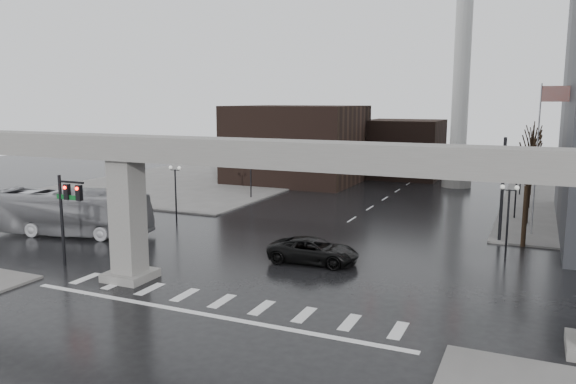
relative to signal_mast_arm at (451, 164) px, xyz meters
name	(u,v)px	position (x,y,z in m)	size (l,w,h in m)	color
ground	(231,295)	(-8.99, -18.80, -5.83)	(160.00, 160.00, 0.00)	black
sidewalk_nw	(195,182)	(-34.99, 17.20, -5.75)	(28.00, 36.00, 0.15)	slate
elevated_guideway	(250,174)	(-7.73, -18.80, 1.05)	(48.00, 2.60, 8.70)	gray
building_far_left	(297,144)	(-22.99, 23.20, -0.83)	(16.00, 14.00, 10.00)	black
building_far_mid	(404,149)	(-10.99, 33.20, -1.83)	(10.00, 10.00, 8.00)	black
smokestack	(461,78)	(-2.99, 27.20, 7.52)	(3.60, 3.60, 30.00)	white
signal_mast_arm	(451,164)	(0.00, 0.00, 0.00)	(12.12, 0.43, 8.00)	black
signal_left_pole	(67,205)	(-21.24, -18.30, -1.76)	(2.30, 0.30, 6.00)	black
flagpole_assembly	(542,142)	(6.30, 3.20, 1.70)	(2.06, 0.12, 12.00)	silver
lamp_right_0	(508,209)	(4.51, -4.80, -2.36)	(1.22, 0.32, 5.11)	black
lamp_right_1	(517,182)	(4.51, 9.20, -2.36)	(1.22, 0.32, 5.11)	black
lamp_right_2	(521,165)	(4.51, 23.20, -2.36)	(1.22, 0.32, 5.11)	black
lamp_left_0	(175,185)	(-22.49, -4.80, -2.36)	(1.22, 0.32, 5.11)	black
lamp_left_1	(251,167)	(-22.49, 9.20, -2.36)	(1.22, 0.32, 5.11)	black
lamp_left_2	(300,156)	(-22.49, 23.20, -2.36)	(1.22, 0.32, 5.11)	black
tree_right_0	(526,210)	(5.54, -0.78, -3.04)	(1.09, 1.58, 7.50)	black
tree_right_1	(528,193)	(5.54, 7.22, -2.98)	(1.09, 1.61, 7.67)	black
tree_right_2	(530,180)	(5.54, 15.22, -2.91)	(1.10, 1.63, 7.85)	black
tree_right_3	(531,170)	(5.54, 23.22, -2.85)	(1.11, 1.66, 8.02)	black
tree_right_4	(532,162)	(5.54, 31.22, -2.79)	(1.12, 1.69, 8.19)	black
pickup_truck	(313,251)	(-7.14, -11.04, -4.99)	(2.78, 6.02, 1.67)	black
city_bus	(70,212)	(-27.84, -11.69, -3.99)	(3.09, 13.22, 3.68)	#97979B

